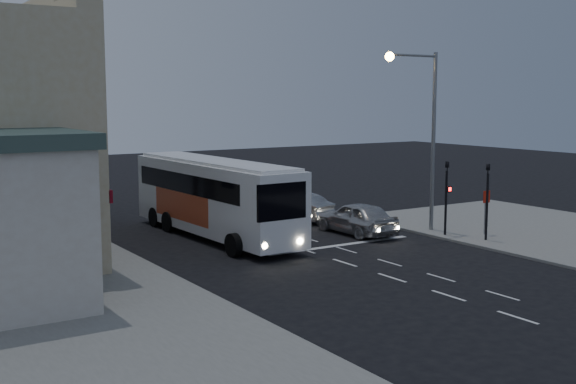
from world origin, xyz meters
TOP-DOWN VIEW (x-y plane):
  - ground at (0.00, 0.00)m, footprint 120.00×120.00m
  - road_markings at (1.29, 3.31)m, footprint 8.00×30.55m
  - tour_bus at (-2.07, 6.90)m, footprint 3.01×12.64m
  - car_suv at (4.38, 3.80)m, footprint 2.00×4.91m
  - car_sedan_a at (3.97, 8.95)m, footprint 2.83×4.97m
  - car_sedan_b at (4.51, 15.30)m, footprint 2.86×5.69m
  - car_sedan_c at (4.37, 21.19)m, footprint 2.84×5.91m
  - car_extra at (4.04, 26.99)m, footprint 2.76×4.90m
  - traffic_signal_main at (7.60, 0.78)m, footprint 0.25×0.35m
  - traffic_signal_side at (8.30, -1.20)m, footprint 0.18×0.15m
  - regulatory_sign at (9.30, -0.24)m, footprint 0.45×0.12m
  - streetlight at (7.34, 2.20)m, footprint 3.32×0.44m
  - street_tree at (-8.21, 15.02)m, footprint 4.00×4.00m

SIDE VIEW (x-z plane):
  - ground at x=0.00m, z-range 0.00..0.00m
  - road_markings at x=1.29m, z-range 0.00..0.01m
  - car_extra at x=4.04m, z-range 0.00..1.53m
  - car_sedan_a at x=3.97m, z-range 0.00..1.55m
  - car_sedan_b at x=4.51m, z-range 0.00..1.59m
  - car_sedan_c at x=4.37m, z-range 0.00..1.62m
  - car_suv at x=4.38m, z-range 0.00..1.67m
  - regulatory_sign at x=9.30m, z-range 0.50..2.70m
  - tour_bus at x=-2.07m, z-range 0.16..4.02m
  - traffic_signal_main at x=7.60m, z-range 0.37..4.47m
  - traffic_signal_side at x=8.30m, z-range 0.37..4.47m
  - street_tree at x=-8.21m, z-range 1.40..7.60m
  - streetlight at x=7.34m, z-range 1.23..10.23m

